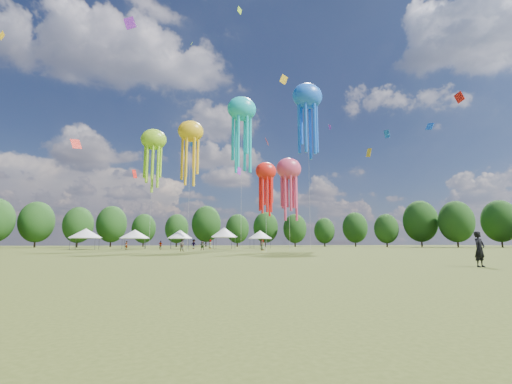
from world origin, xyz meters
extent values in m
plane|color=#384416|center=(0.00, 0.00, 0.00)|extent=(300.00, 300.00, 0.00)
imported|color=black|center=(7.50, -2.47, 0.89)|extent=(0.73, 0.56, 1.78)
imported|color=gray|center=(-5.63, 33.83, 0.86)|extent=(1.04, 0.96, 1.71)
imported|color=gray|center=(1.51, 59.66, 0.96)|extent=(0.91, 1.10, 1.92)
imported|color=gray|center=(10.11, 49.35, 0.80)|extent=(0.69, 0.84, 1.60)
imported|color=gray|center=(-2.52, 53.10, 0.94)|extent=(1.40, 1.21, 1.88)
imported|color=gray|center=(-8.79, 50.97, 0.80)|extent=(1.00, 0.83, 1.60)
imported|color=gray|center=(-1.84, 43.07, 0.78)|extent=(1.49, 0.60, 1.57)
imported|color=gray|center=(-14.61, 49.45, 0.77)|extent=(0.64, 0.67, 1.54)
imported|color=gray|center=(7.60, 39.08, 0.86)|extent=(0.98, 0.97, 1.72)
cylinder|color=#47474C|center=(-23.81, 49.66, 0.99)|extent=(0.08, 0.08, 1.98)
cylinder|color=#47474C|center=(-23.81, 53.65, 0.99)|extent=(0.08, 0.08, 1.98)
cylinder|color=#47474C|center=(-19.82, 49.66, 0.99)|extent=(0.08, 0.08, 1.98)
cylinder|color=#47474C|center=(-19.82, 53.65, 0.99)|extent=(0.08, 0.08, 1.98)
cube|color=white|center=(-21.82, 51.65, 2.03)|extent=(4.38, 4.38, 0.10)
cone|color=white|center=(-21.82, 51.65, 2.92)|extent=(5.70, 5.70, 1.69)
cylinder|color=#47474C|center=(-15.83, 53.76, 0.99)|extent=(0.08, 0.08, 1.98)
cylinder|color=#47474C|center=(-15.83, 57.80, 0.99)|extent=(0.08, 0.08, 1.98)
cylinder|color=#47474C|center=(-11.79, 53.76, 0.99)|extent=(0.08, 0.08, 1.98)
cylinder|color=#47474C|center=(-11.79, 57.80, 0.99)|extent=(0.08, 0.08, 1.98)
cube|color=white|center=(-13.81, 55.78, 2.03)|extent=(4.44, 4.44, 0.10)
cone|color=white|center=(-13.81, 55.78, 2.93)|extent=(5.77, 5.77, 1.70)
cylinder|color=#47474C|center=(-6.89, 51.29, 0.98)|extent=(0.08, 0.08, 1.95)
cylinder|color=#47474C|center=(-6.89, 54.56, 0.98)|extent=(0.08, 0.08, 1.95)
cylinder|color=#47474C|center=(-3.62, 51.29, 0.98)|extent=(0.08, 0.08, 1.95)
cylinder|color=#47474C|center=(-3.62, 54.56, 0.98)|extent=(0.08, 0.08, 1.95)
cube|color=white|center=(-5.26, 52.93, 2.00)|extent=(3.67, 3.67, 0.10)
cone|color=white|center=(-5.26, 52.93, 2.89)|extent=(4.77, 4.77, 1.67)
cylinder|color=#47474C|center=(1.35, 49.36, 1.10)|extent=(0.08, 0.08, 2.21)
cylinder|color=#47474C|center=(1.35, 53.00, 1.10)|extent=(0.08, 0.08, 2.21)
cylinder|color=#47474C|center=(4.98, 49.36, 1.10)|extent=(0.08, 0.08, 2.21)
cylinder|color=#47474C|center=(4.98, 53.00, 1.10)|extent=(0.08, 0.08, 2.21)
cube|color=white|center=(3.17, 51.18, 2.26)|extent=(4.04, 4.04, 0.10)
cone|color=white|center=(3.17, 51.18, 3.25)|extent=(5.25, 5.25, 1.89)
cylinder|color=#47474C|center=(10.56, 56.76, 1.03)|extent=(0.08, 0.08, 2.05)
cylinder|color=#47474C|center=(10.56, 60.50, 1.03)|extent=(0.08, 0.08, 2.05)
cylinder|color=#47474C|center=(14.29, 56.76, 1.03)|extent=(0.08, 0.08, 2.05)
cylinder|color=#47474C|center=(14.29, 60.50, 1.03)|extent=(0.08, 0.08, 2.05)
cube|color=white|center=(12.42, 58.63, 2.10)|extent=(4.14, 4.14, 0.10)
cone|color=white|center=(12.42, 58.63, 3.03)|extent=(5.38, 5.38, 1.76)
ellipsoid|color=yellow|center=(-4.65, 37.23, 18.67)|extent=(4.00, 2.80, 3.40)
cylinder|color=beige|center=(-4.65, 37.23, 9.33)|extent=(0.03, 0.03, 18.67)
ellipsoid|color=#18C3CC|center=(5.42, 45.98, 26.73)|extent=(5.60, 3.92, 4.76)
cylinder|color=beige|center=(5.42, 45.98, 13.37)|extent=(0.03, 0.03, 26.73)
ellipsoid|color=#D63F65|center=(10.13, 32.93, 12.54)|extent=(3.93, 2.75, 3.34)
cylinder|color=beige|center=(10.13, 32.93, 6.27)|extent=(0.03, 0.03, 12.54)
ellipsoid|color=#9ADF24|center=(-10.66, 47.26, 19.81)|extent=(4.54, 3.18, 3.86)
cylinder|color=beige|center=(-10.66, 47.26, 9.90)|extent=(0.03, 0.03, 19.81)
ellipsoid|color=red|center=(5.25, 28.67, 11.03)|extent=(2.94, 2.06, 2.50)
cylinder|color=beige|center=(5.25, 28.67, 5.52)|extent=(0.03, 0.03, 11.03)
ellipsoid|color=blue|center=(17.79, 43.06, 29.41)|extent=(6.01, 4.21, 5.11)
cylinder|color=beige|center=(17.79, 43.06, 14.70)|extent=(0.03, 0.03, 29.41)
cube|color=#9ADF24|center=(1.05, 27.10, 33.52)|extent=(0.81, 0.74, 1.20)
cube|color=blue|center=(-2.24, 64.22, 24.78)|extent=(1.94, 1.27, 2.46)
cube|color=#18C3CC|center=(28.81, 64.20, 25.76)|extent=(0.94, 0.37, 1.05)
cube|color=purple|center=(4.00, 41.14, 13.50)|extent=(0.86, 0.93, 1.47)
cube|color=red|center=(34.38, 24.05, 22.97)|extent=(0.60, 1.52, 1.82)
cube|color=#9ADF24|center=(-3.65, 61.21, 47.83)|extent=(0.53, 0.68, 0.85)
cube|color=blue|center=(32.76, 28.66, 19.79)|extent=(1.11, 1.01, 1.39)
cube|color=purple|center=(-15.07, 41.15, 38.12)|extent=(2.32, 0.55, 2.67)
cube|color=red|center=(-15.48, 67.46, 17.09)|extent=(1.15, 1.55, 2.22)
cube|color=#E3A40E|center=(-29.16, 31.24, 27.52)|extent=(0.29, 0.97, 1.12)
cube|color=yellow|center=(15.65, 50.71, 36.24)|extent=(2.08, 0.31, 2.32)
cube|color=blue|center=(42.01, 52.81, 26.76)|extent=(0.96, 1.69, 1.90)
cube|color=#D63F65|center=(13.76, 57.51, 24.14)|extent=(1.03, 1.55, 1.63)
cube|color=purple|center=(20.25, 38.86, 22.04)|extent=(0.38, 0.83, 0.90)
cube|color=red|center=(-24.43, 51.27, 19.13)|extent=(2.12, 1.62, 2.13)
cube|color=#E3A40E|center=(-4.72, 53.02, 17.79)|extent=(0.43, 0.82, 1.09)
cube|color=yellow|center=(25.11, 34.35, 16.40)|extent=(0.24, 1.45, 1.70)
cylinder|color=#38281C|center=(-40.68, 85.49, 1.71)|extent=(0.44, 0.44, 3.41)
ellipsoid|color=#1E4316|center=(-40.68, 85.49, 6.61)|extent=(8.53, 8.53, 10.66)
cylinder|color=#38281C|center=(-30.60, 85.02, 1.53)|extent=(0.44, 0.44, 3.07)
ellipsoid|color=#1E4316|center=(-30.60, 85.02, 5.94)|extent=(7.66, 7.66, 9.58)
cylinder|color=#38281C|center=(-23.51, 93.33, 1.72)|extent=(0.44, 0.44, 3.43)
ellipsoid|color=#1E4316|center=(-23.51, 93.33, 6.65)|extent=(8.58, 8.58, 10.73)
cylinder|color=#38281C|center=(-14.76, 98.96, 1.47)|extent=(0.44, 0.44, 2.95)
ellipsoid|color=#1E4316|center=(-14.76, 98.96, 5.71)|extent=(7.37, 7.37, 9.21)
cylinder|color=#38281C|center=(-4.70, 95.06, 1.45)|extent=(0.44, 0.44, 2.89)
ellipsoid|color=#1E4316|center=(-4.70, 95.06, 5.61)|extent=(7.23, 7.23, 9.04)
cylinder|color=#38281C|center=(4.91, 99.49, 1.92)|extent=(0.44, 0.44, 3.84)
ellipsoid|color=#1E4316|center=(4.91, 99.49, 7.44)|extent=(9.60, 9.60, 11.99)
cylinder|color=#38281C|center=(13.19, 88.44, 1.42)|extent=(0.44, 0.44, 2.84)
ellipsoid|color=#1E4316|center=(13.19, 88.44, 5.51)|extent=(7.11, 7.11, 8.89)
cylinder|color=#38281C|center=(22.93, 91.04, 1.58)|extent=(0.44, 0.44, 3.16)
ellipsoid|color=#1E4316|center=(22.93, 91.04, 6.13)|extent=(7.91, 7.91, 9.88)
cylinder|color=#38281C|center=(30.69, 85.29, 1.44)|extent=(0.44, 0.44, 2.88)
ellipsoid|color=#1E4316|center=(30.69, 85.29, 5.59)|extent=(7.21, 7.21, 9.01)
cylinder|color=#38281C|center=(41.52, 87.24, 1.31)|extent=(0.44, 0.44, 2.63)
ellipsoid|color=#1E4316|center=(41.52, 87.24, 5.09)|extent=(6.57, 6.57, 8.22)
cylinder|color=#38281C|center=(50.52, 83.73, 1.56)|extent=(0.44, 0.44, 3.13)
ellipsoid|color=#1E4316|center=(50.52, 83.73, 6.06)|extent=(7.81, 7.81, 9.77)
cylinder|color=#38281C|center=(53.64, 71.81, 1.36)|extent=(0.44, 0.44, 2.72)
ellipsoid|color=#1E4316|center=(53.64, 71.81, 5.27)|extent=(6.80, 6.80, 8.50)
cylinder|color=#38281C|center=(62.96, 68.92, 1.90)|extent=(0.44, 0.44, 3.81)
ellipsoid|color=#1E4316|center=(62.96, 68.92, 7.38)|extent=(9.52, 9.52, 11.90)
cylinder|color=#38281C|center=(66.57, 59.80, 1.76)|extent=(0.44, 0.44, 3.51)
ellipsoid|color=#1E4316|center=(66.57, 59.80, 6.80)|extent=(8.78, 8.78, 10.97)
cylinder|color=#38281C|center=(79.39, 58.26, 1.82)|extent=(0.44, 0.44, 3.64)
ellipsoid|color=#1E4316|center=(79.39, 58.26, 7.05)|extent=(9.10, 9.10, 11.37)
camera|label=1|loc=(-7.80, -16.93, 1.20)|focal=24.54mm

